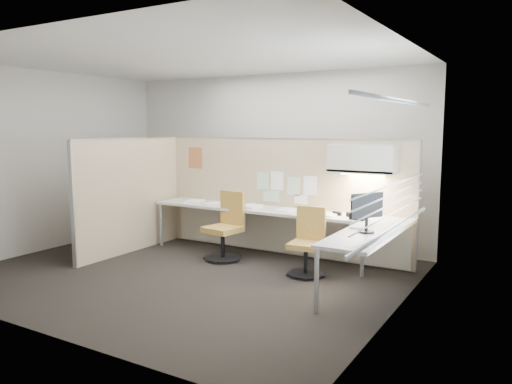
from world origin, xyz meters
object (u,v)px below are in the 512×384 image
Objects in this scene: monitor at (367,210)px; phone at (358,215)px; chair_left at (226,228)px; chair_right at (308,244)px; desk at (289,222)px.

monitor is 0.87m from phone.
monitor is (2.26, -0.47, 0.54)m from chair_left.
chair_left is 2.15× the size of monitor.
chair_right is 0.77m from phone.
phone is (-0.36, 0.77, -0.21)m from monitor.
monitor reaches higher than desk.
desk is at bearing -172.50° from phone.
chair_left reaches higher than desk.
chair_right is at bearing -137.36° from phone.
monitor is (0.90, -0.37, 0.58)m from chair_right.
phone is at bearing 59.18° from monitor.
desk is 17.54× the size of phone.
phone is (1.01, 0.02, 0.18)m from desk.
monitor is (1.37, -0.75, 0.39)m from desk.
desk is at bearing 135.50° from chair_right.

